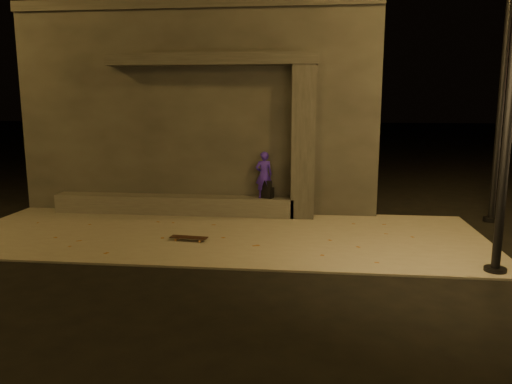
# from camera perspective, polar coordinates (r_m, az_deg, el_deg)

# --- Properties ---
(ground) EXTENTS (120.00, 120.00, 0.00)m
(ground) POSITION_cam_1_polar(r_m,az_deg,el_deg) (8.82, -6.53, -8.31)
(ground) COLOR black
(ground) RESTS_ON ground
(sidewalk) EXTENTS (11.00, 4.40, 0.04)m
(sidewalk) POSITION_cam_1_polar(r_m,az_deg,el_deg) (10.69, -4.12, -4.82)
(sidewalk) COLOR slate
(sidewalk) RESTS_ON ground
(building) EXTENTS (9.00, 5.10, 5.22)m
(building) POSITION_cam_1_polar(r_m,az_deg,el_deg) (14.92, -4.85, 9.52)
(building) COLOR #32302D
(building) RESTS_ON ground
(ledge) EXTENTS (6.00, 0.55, 0.45)m
(ledge) POSITION_cam_1_polar(r_m,az_deg,el_deg) (12.63, -9.37, -1.43)
(ledge) COLOR #4C4A45
(ledge) RESTS_ON sidewalk
(column) EXTENTS (0.55, 0.55, 3.60)m
(column) POSITION_cam_1_polar(r_m,az_deg,el_deg) (11.92, 5.44, 5.62)
(column) COLOR #32302D
(column) RESTS_ON sidewalk
(canopy) EXTENTS (5.00, 0.70, 0.28)m
(canopy) POSITION_cam_1_polar(r_m,az_deg,el_deg) (12.22, -5.13, 14.85)
(canopy) COLOR #32302D
(canopy) RESTS_ON column
(skateboarder) EXTENTS (0.46, 0.36, 1.13)m
(skateboarder) POSITION_cam_1_polar(r_m,az_deg,el_deg) (12.07, 0.91, 1.98)
(skateboarder) COLOR #331BB4
(skateboarder) RESTS_ON ledge
(backpack) EXTENTS (0.36, 0.30, 0.44)m
(backpack) POSITION_cam_1_polar(r_m,az_deg,el_deg) (12.13, 1.24, 0.03)
(backpack) COLOR black
(backpack) RESTS_ON ledge
(skateboard) EXTENTS (0.77, 0.27, 0.08)m
(skateboard) POSITION_cam_1_polar(r_m,az_deg,el_deg) (10.16, -7.68, -5.18)
(skateboard) COLOR black
(skateboard) RESTS_ON sidewalk
(street_lamp_2) EXTENTS (0.36, 0.36, 8.05)m
(street_lamp_2) POSITION_cam_1_polar(r_m,az_deg,el_deg) (12.92, 26.85, 16.91)
(street_lamp_2) COLOR black
(street_lamp_2) RESTS_ON ground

